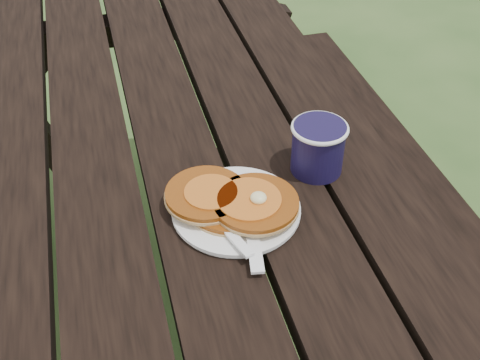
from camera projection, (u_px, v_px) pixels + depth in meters
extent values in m
cube|color=black|center=(176.00, 149.00, 1.13)|extent=(0.75, 1.80, 0.04)
cube|color=black|center=(414.00, 213.00, 1.43)|extent=(0.25, 1.80, 0.04)
cylinder|color=white|center=(236.00, 210.00, 0.96)|extent=(0.23, 0.23, 0.01)
cylinder|color=#8B430F|center=(230.00, 204.00, 0.96)|extent=(0.13, 0.13, 0.01)
cylinder|color=#8B430F|center=(206.00, 194.00, 0.96)|extent=(0.13, 0.13, 0.01)
cylinder|color=#8B430F|center=(256.00, 203.00, 0.94)|extent=(0.14, 0.14, 0.01)
cylinder|color=#B05819|center=(249.00, 199.00, 0.94)|extent=(0.10, 0.10, 0.00)
ellipsoid|color=#F4E59E|center=(258.00, 198.00, 0.93)|extent=(0.03, 0.03, 0.02)
cube|color=white|center=(252.00, 228.00, 0.92)|extent=(0.05, 0.18, 0.00)
cylinder|color=#150F33|center=(318.00, 148.00, 1.02)|extent=(0.09, 0.09, 0.09)
torus|color=white|center=(320.00, 128.00, 1.00)|extent=(0.10, 0.10, 0.01)
cylinder|color=black|center=(320.00, 129.00, 1.00)|extent=(0.08, 0.08, 0.01)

